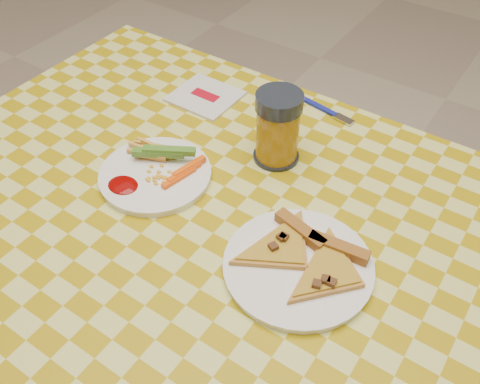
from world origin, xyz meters
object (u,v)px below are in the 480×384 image
plate_right (298,267)px  drink_glass (278,128)px  table (226,248)px  plate_left (155,176)px

plate_right → drink_glass: drink_glass is taller
table → plate_left: size_ratio=6.15×
plate_left → plate_right: (0.33, -0.04, 0.00)m
plate_left → drink_glass: size_ratio=1.42×
table → drink_glass: size_ratio=8.73×
plate_right → drink_glass: bearing=128.6°
table → drink_glass: (-0.02, 0.20, 0.15)m
drink_glass → plate_right: bearing=-51.4°
table → plate_left: (-0.17, 0.02, 0.08)m
table → plate_right: size_ratio=5.40×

